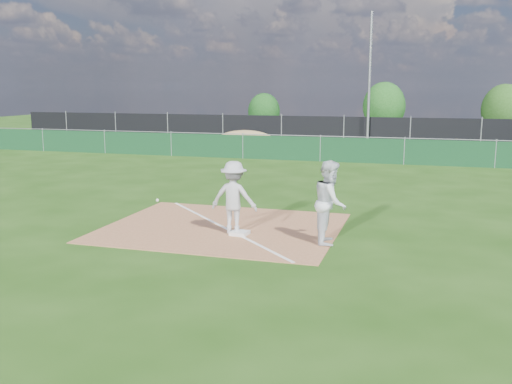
# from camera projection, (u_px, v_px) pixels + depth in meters

# --- Properties ---
(ground) EXTENTS (90.00, 90.00, 0.00)m
(ground) POSITION_uv_depth(u_px,v_px,m) (298.00, 176.00, 23.38)
(ground) COLOR #1D420E
(ground) RESTS_ON ground
(infield_dirt) EXTENTS (6.00, 5.00, 0.02)m
(infield_dirt) POSITION_uv_depth(u_px,v_px,m) (223.00, 227.00, 14.90)
(infield_dirt) COLOR #985F3D
(infield_dirt) RESTS_ON ground
(foul_line) EXTENTS (5.01, 5.01, 0.01)m
(foul_line) POSITION_uv_depth(u_px,v_px,m) (223.00, 227.00, 14.90)
(foul_line) COLOR white
(foul_line) RESTS_ON infield_dirt
(green_fence) EXTENTS (44.00, 0.05, 1.20)m
(green_fence) POSITION_uv_depth(u_px,v_px,m) (320.00, 149.00, 27.97)
(green_fence) COLOR #0D3219
(green_fence) RESTS_ON ground
(dirt_mound) EXTENTS (3.38, 2.60, 1.17)m
(dirt_mound) POSITION_uv_depth(u_px,v_px,m) (245.00, 140.00, 32.69)
(dirt_mound) COLOR #A3854F
(dirt_mound) RESTS_ON ground
(black_fence) EXTENTS (46.00, 0.04, 1.80)m
(black_fence) POSITION_uv_depth(u_px,v_px,m) (344.00, 131.00, 35.45)
(black_fence) COLOR black
(black_fence) RESTS_ON ground
(parking_lot) EXTENTS (46.00, 9.00, 0.01)m
(parking_lot) POSITION_uv_depth(u_px,v_px,m) (353.00, 139.00, 40.32)
(parking_lot) COLOR black
(parking_lot) RESTS_ON ground
(light_pole) EXTENTS (0.16, 0.16, 8.00)m
(light_pole) POSITION_uv_depth(u_px,v_px,m) (369.00, 80.00, 34.18)
(light_pole) COLOR slate
(light_pole) RESTS_ON ground
(first_base) EXTENTS (0.45, 0.45, 0.09)m
(first_base) POSITION_uv_depth(u_px,v_px,m) (240.00, 233.00, 14.12)
(first_base) COLOR silver
(first_base) RESTS_ON infield_dirt
(play_at_first) EXTENTS (2.72, 0.69, 1.81)m
(play_at_first) POSITION_uv_depth(u_px,v_px,m) (234.00, 197.00, 14.15)
(play_at_first) COLOR #B9B9BC
(play_at_first) RESTS_ON infield_dirt
(runner) EXTENTS (0.86, 1.04, 1.96)m
(runner) POSITION_uv_depth(u_px,v_px,m) (330.00, 202.00, 13.28)
(runner) COLOR silver
(runner) RESTS_ON ground
(car_left) EXTENTS (4.84, 2.81, 1.55)m
(car_left) POSITION_uv_depth(u_px,v_px,m) (276.00, 127.00, 40.46)
(car_left) COLOR #A6A9AE
(car_left) RESTS_ON parking_lot
(car_mid) EXTENTS (4.79, 3.11, 1.49)m
(car_mid) POSITION_uv_depth(u_px,v_px,m) (348.00, 129.00, 39.11)
(car_mid) COLOR black
(car_mid) RESTS_ON parking_lot
(car_right) EXTENTS (4.53, 3.19, 1.22)m
(car_right) POSITION_uv_depth(u_px,v_px,m) (417.00, 131.00, 38.87)
(car_right) COLOR black
(car_right) RESTS_ON parking_lot
(tree_left) EXTENTS (2.63, 2.63, 3.11)m
(tree_left) POSITION_uv_depth(u_px,v_px,m) (264.00, 112.00, 46.97)
(tree_left) COLOR #382316
(tree_left) RESTS_ON ground
(tree_mid) EXTENTS (3.38, 3.38, 4.01)m
(tree_mid) POSITION_uv_depth(u_px,v_px,m) (384.00, 106.00, 45.83)
(tree_mid) COLOR #382316
(tree_mid) RESTS_ON ground
(tree_right) EXTENTS (3.23, 3.23, 3.83)m
(tree_right) POSITION_uv_depth(u_px,v_px,m) (504.00, 109.00, 42.08)
(tree_right) COLOR #382316
(tree_right) RESTS_ON ground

